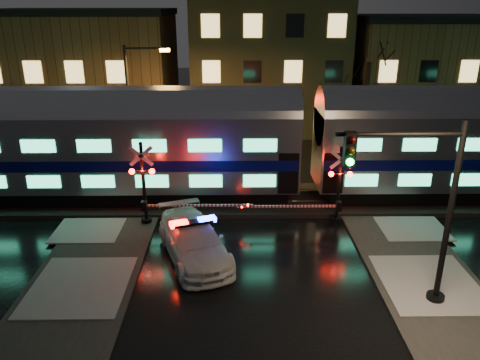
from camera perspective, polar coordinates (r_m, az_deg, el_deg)
name	(u,v)px	position (r m, az deg, el deg)	size (l,w,h in m)	color
ground	(252,248)	(20.43, 1.50, -8.28)	(120.00, 120.00, 0.00)	black
ballast	(249,200)	(24.87, 1.07, -2.43)	(90.00, 4.20, 0.24)	black
sidewalk_left	(50,342)	(16.45, -22.11, -17.87)	(4.00, 20.00, 0.12)	#2D2D2D
sidewalk_right	(466,339)	(17.04, 25.86, -17.01)	(4.00, 20.00, 0.12)	#2D2D2D
building_left	(87,72)	(42.03, -18.11, 12.39)	(14.00, 10.00, 9.00)	brown
building_mid	(267,56)	(40.65, 3.25, 14.87)	(12.00, 11.00, 11.50)	brown
building_right	(420,75)	(43.22, 21.11, 11.90)	(12.00, 10.00, 8.50)	brown
train	(308,140)	(24.05, 8.24, 4.80)	(51.00, 3.12, 5.92)	black
police_car	(194,240)	(19.45, -5.65, -7.34)	(3.87, 5.81, 1.73)	white
crossing_signal_right	(331,194)	(22.27, 11.02, -1.64)	(5.39, 0.64, 3.82)	black
crossing_signal_left	(152,192)	(22.11, -10.73, -1.48)	(5.75, 0.65, 4.07)	black
traffic_light	(419,213)	(16.36, 21.01, -3.77)	(4.27, 0.74, 6.60)	black
streetlight	(134,104)	(28.00, -12.84, 9.06)	(2.60, 0.27, 7.76)	black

